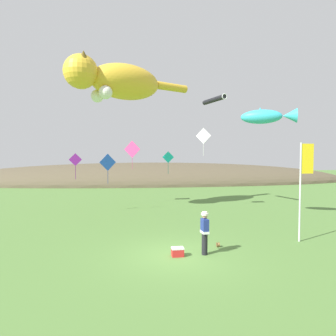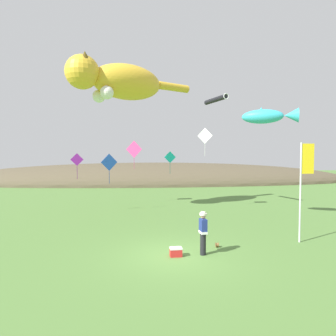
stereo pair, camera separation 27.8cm
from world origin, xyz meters
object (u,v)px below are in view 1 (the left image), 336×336
kite_tube_streamer (214,100)px  kite_diamond_pink (132,149)px  festival_attendant (205,232)px  kite_spool (218,245)px  kite_diamond_blue (108,163)px  festival_banner_pole (303,177)px  kite_diamond_teal (168,157)px  picnic_cooler (178,252)px  kite_giant_cat (117,81)px  kite_diamond_violet (75,160)px  kite_fish_windsock (267,116)px  kite_diamond_white (203,136)px

kite_tube_streamer → kite_diamond_pink: 7.61m
festival_attendant → kite_spool: (0.81, 0.93, -0.85)m
kite_spool → kite_diamond_blue: kite_diamond_blue is taller
festival_banner_pole → kite_diamond_blue: size_ratio=2.20×
kite_diamond_teal → kite_diamond_pink: bearing=-179.8°
picnic_cooler → kite_diamond_blue: (-3.72, 9.46, 3.34)m
kite_giant_cat → kite_diamond_violet: size_ratio=5.00×
kite_diamond_blue → kite_spool: bearing=-56.1°
kite_fish_windsock → kite_diamond_violet: bearing=165.1°
festival_attendant → kite_fish_windsock: (5.08, 5.61, 5.44)m
kite_diamond_blue → festival_banner_pole: bearing=-39.1°
kite_fish_windsock → kite_giant_cat: bearing=156.9°
festival_attendant → kite_fish_windsock: size_ratio=0.53×
festival_attendant → kite_giant_cat: bearing=113.7°
festival_attendant → kite_diamond_teal: 13.05m
kite_spool → kite_giant_cat: 13.53m
picnic_cooler → kite_diamond_teal: 13.36m
kite_fish_windsock → kite_diamond_teal: size_ratio=1.78×
kite_tube_streamer → picnic_cooler: bearing=-111.6°
kite_spool → kite_diamond_pink: bearing=108.9°
festival_attendant → kite_diamond_blue: kite_diamond_blue is taller
kite_fish_windsock → kite_diamond_white: size_ratio=1.61×
kite_fish_windsock → kite_diamond_violet: kite_fish_windsock is taller
festival_attendant → kite_tube_streamer: bearing=73.9°
kite_spool → kite_diamond_teal: 12.41m
festival_attendant → kite_diamond_pink: size_ratio=0.77×
kite_spool → picnic_cooler: 2.20m
kite_fish_windsock → kite_diamond_blue: size_ratio=1.57×
kite_diamond_teal → festival_attendant: bearing=-88.9°
kite_spool → kite_diamond_teal: kite_diamond_teal is taller
picnic_cooler → kite_diamond_pink: kite_diamond_pink is taller
kite_diamond_violet → kite_giant_cat: bearing=15.6°
kite_diamond_violet → kite_diamond_pink: bearing=46.4°
kite_diamond_blue → kite_giant_cat: bearing=17.3°
kite_giant_cat → kite_fish_windsock: bearing=-23.1°
kite_diamond_pink → kite_diamond_teal: (2.96, 0.01, -0.66)m
kite_giant_cat → kite_fish_windsock: size_ratio=2.66×
kite_fish_windsock → kite_diamond_teal: 9.25m
festival_attendant → picnic_cooler: (-1.13, -0.09, -0.77)m
festival_attendant → kite_fish_windsock: kite_fish_windsock is taller
kite_diamond_violet → kite_diamond_pink: (3.73, 3.91, 0.78)m
picnic_cooler → festival_banner_pole: bearing=13.5°
kite_diamond_pink → kite_diamond_white: bearing=-28.9°
festival_banner_pole → kite_tube_streamer: (-2.01, 8.93, 5.14)m
kite_diamond_white → kite_diamond_violet: (-9.00, -1.00, -1.72)m
festival_attendant → kite_diamond_violet: 11.54m
kite_spool → kite_diamond_violet: size_ratio=0.12×
picnic_cooler → kite_giant_cat: bearing=107.6°
kite_fish_windsock → kite_diamond_blue: (-9.92, 3.76, -2.87)m
kite_diamond_white → kite_diamond_teal: (-2.32, 2.92, -1.60)m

